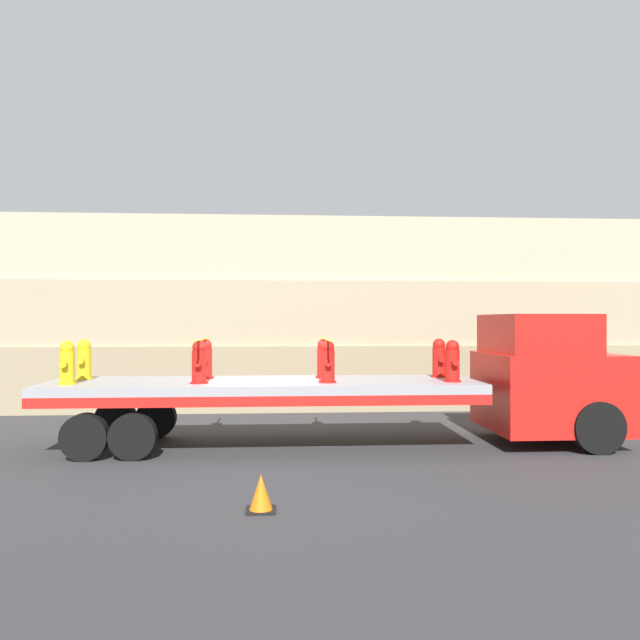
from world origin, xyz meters
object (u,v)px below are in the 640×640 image
object	(u,v)px
fire_hydrant_red_far_1	(205,359)
fire_hydrant_red_near_2	(328,362)
truck_cab	(551,378)
traffic_cone	(261,493)
fire_hydrant_yellow_far_0	(84,360)
fire_hydrant_red_near_1	(199,363)
fire_hydrant_red_far_3	(439,358)
fire_hydrant_red_far_2	(324,359)
fire_hydrant_red_near_3	(452,361)
fire_hydrant_yellow_near_0	(67,363)
flatbed_trailer	(240,393)

from	to	relation	value
fire_hydrant_red_far_1	fire_hydrant_red_near_2	size ratio (longest dim) A/B	1.00
truck_cab	traffic_cone	world-z (taller)	truck_cab
fire_hydrant_yellow_far_0	traffic_cone	world-z (taller)	fire_hydrant_yellow_far_0
fire_hydrant_red_near_1	traffic_cone	size ratio (longest dim) A/B	1.70
fire_hydrant_yellow_far_0	fire_hydrant_red_far_3	world-z (taller)	same
fire_hydrant_red_near_2	fire_hydrant_red_far_2	size ratio (longest dim) A/B	1.00
fire_hydrant_red_near_2	fire_hydrant_red_near_3	distance (m)	2.58
fire_hydrant_yellow_near_0	fire_hydrant_red_near_3	bearing A→B (deg)	0.00
fire_hydrant_yellow_near_0	fire_hydrant_red_far_2	xyz separation A→B (m)	(5.16, 1.08, 0.00)
fire_hydrant_red_far_1	traffic_cone	xyz separation A→B (m)	(1.34, -5.04, -1.55)
fire_hydrant_red_near_3	traffic_cone	distance (m)	5.72
fire_hydrant_yellow_near_0	flatbed_trailer	bearing A→B (deg)	9.09
flatbed_trailer	fire_hydrant_red_near_1	world-z (taller)	fire_hydrant_red_near_1
traffic_cone	fire_hydrant_red_far_1	bearing A→B (deg)	104.94
fire_hydrant_yellow_near_0	traffic_cone	distance (m)	5.79
fire_hydrant_red_near_3	fire_hydrant_red_far_3	world-z (taller)	same
fire_hydrant_red_near_3	traffic_cone	size ratio (longest dim) A/B	1.70
fire_hydrant_red_near_3	flatbed_trailer	bearing A→B (deg)	173.01
flatbed_trailer	fire_hydrant_red_far_3	world-z (taller)	fire_hydrant_red_far_3
fire_hydrant_red_far_2	fire_hydrant_red_near_3	xyz separation A→B (m)	(2.58, -1.08, 0.00)
truck_cab	fire_hydrant_red_far_3	distance (m)	2.42
truck_cab	fire_hydrant_yellow_far_0	distance (m)	10.09
fire_hydrant_red_near_1	truck_cab	bearing A→B (deg)	4.11
fire_hydrant_red_near_3	fire_hydrant_red_far_3	xyz separation A→B (m)	(0.00, 1.08, 0.00)
fire_hydrant_red_near_2	fire_hydrant_red_far_3	xyz separation A→B (m)	(2.58, 1.08, 0.00)
fire_hydrant_red_far_1	fire_hydrant_red_far_3	xyz separation A→B (m)	(5.16, 0.00, 0.00)
fire_hydrant_yellow_far_0	fire_hydrant_red_far_1	size ratio (longest dim) A/B	1.00
truck_cab	fire_hydrant_red_near_1	world-z (taller)	truck_cab
fire_hydrant_red_near_3	traffic_cone	xyz separation A→B (m)	(-3.82, -3.96, -1.55)
fire_hydrant_red_far_2	fire_hydrant_red_far_1	bearing A→B (deg)	180.00
fire_hydrant_red_near_2	fire_hydrant_red_far_2	bearing A→B (deg)	90.00
flatbed_trailer	fire_hydrant_red_far_3	distance (m)	4.47
truck_cab	traffic_cone	distance (m)	7.70
fire_hydrant_yellow_far_0	fire_hydrant_red_near_1	xyz separation A→B (m)	(2.58, -1.08, 0.00)
truck_cab	fire_hydrant_yellow_far_0	bearing A→B (deg)	176.94
truck_cab	fire_hydrant_yellow_near_0	world-z (taller)	truck_cab
fire_hydrant_red_far_1	fire_hydrant_red_near_2	world-z (taller)	same
fire_hydrant_red_near_1	fire_hydrant_red_near_2	distance (m)	2.58
fire_hydrant_red_far_3	fire_hydrant_red_far_2	bearing A→B (deg)	180.00
fire_hydrant_yellow_far_0	fire_hydrant_red_far_1	world-z (taller)	same
truck_cab	fire_hydrant_red_far_2	bearing A→B (deg)	173.74
truck_cab	fire_hydrant_red_near_2	bearing A→B (deg)	-173.74
fire_hydrant_red_far_2	fire_hydrant_red_far_3	world-z (taller)	same
flatbed_trailer	fire_hydrant_yellow_far_0	world-z (taller)	fire_hydrant_yellow_far_0
fire_hydrant_red_near_3	fire_hydrant_red_near_1	bearing A→B (deg)	180.00
fire_hydrant_red_near_1	fire_hydrant_red_far_1	world-z (taller)	same
flatbed_trailer	fire_hydrant_red_near_3	bearing A→B (deg)	-6.99
fire_hydrant_red_far_3	fire_hydrant_yellow_far_0	bearing A→B (deg)	180.00
fire_hydrant_yellow_near_0	fire_hydrant_red_near_2	world-z (taller)	same
flatbed_trailer	fire_hydrant_yellow_near_0	xyz separation A→B (m)	(-3.36, -0.54, 0.67)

